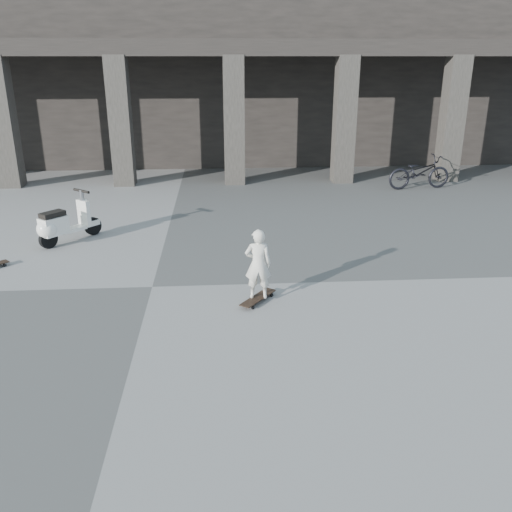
{
  "coord_description": "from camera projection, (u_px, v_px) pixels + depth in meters",
  "views": [
    {
      "loc": [
        1.27,
        -9.18,
        3.96
      ],
      "look_at": [
        1.88,
        -0.26,
        0.65
      ],
      "focal_mm": 38.0,
      "sensor_mm": 36.0,
      "label": 1
    }
  ],
  "objects": [
    {
      "name": "bicycle",
      "position": [
        419.0,
        172.0,
        17.01
      ],
      "size": [
        2.08,
        0.94,
        1.06
      ],
      "primitive_type": "imported",
      "rotation": [
        0.0,
        0.0,
        1.7
      ],
      "color": "black",
      "rests_on": "ground"
    },
    {
      "name": "ground",
      "position": [
        152.0,
        287.0,
        9.88
      ],
      "size": [
        90.0,
        90.0,
        0.0
      ],
      "primitive_type": "plane",
      "color": "#4A4A48",
      "rests_on": "ground"
    },
    {
      "name": "colonnade",
      "position": [
        185.0,
        81.0,
        21.7
      ],
      "size": [
        28.0,
        8.82,
        6.0
      ],
      "color": "black",
      "rests_on": "ground"
    },
    {
      "name": "scooter",
      "position": [
        59.0,
        225.0,
        11.95
      ],
      "size": [
        1.16,
        1.32,
        1.13
      ],
      "rotation": [
        0.0,
        0.0,
        0.87
      ],
      "color": "black",
      "rests_on": "ground"
    },
    {
      "name": "child",
      "position": [
        258.0,
        264.0,
        9.04
      ],
      "size": [
        0.46,
        0.32,
        1.21
      ],
      "primitive_type": "imported",
      "rotation": [
        0.0,
        0.0,
        3.08
      ],
      "color": "silver",
      "rests_on": "longboard"
    },
    {
      "name": "longboard",
      "position": [
        258.0,
        298.0,
        9.26
      ],
      "size": [
        0.68,
        0.81,
        0.09
      ],
      "rotation": [
        0.0,
        0.0,
        0.92
      ],
      "color": "black",
      "rests_on": "ground"
    }
  ]
}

